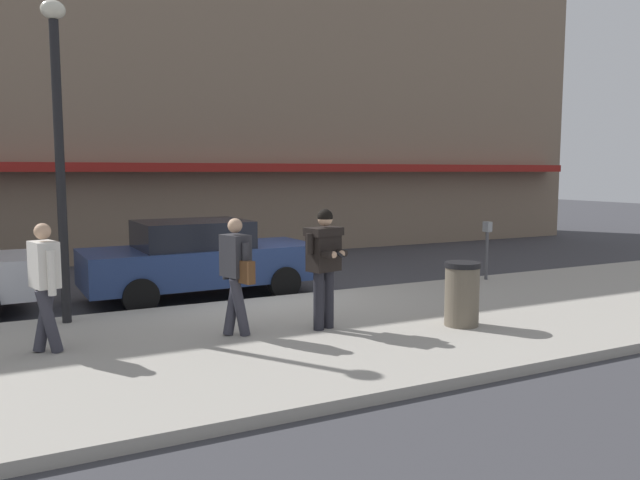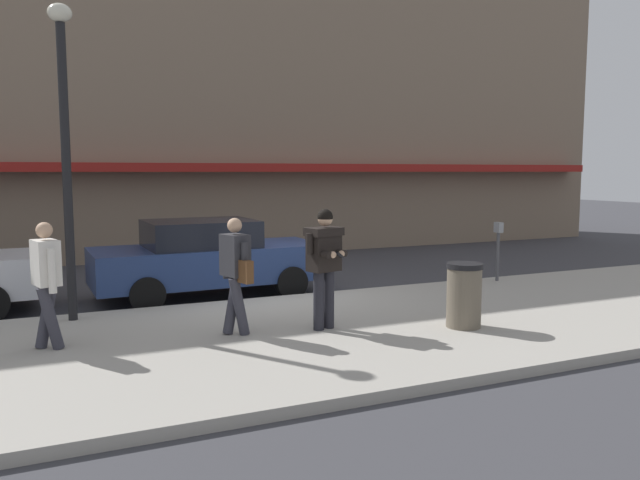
{
  "view_description": "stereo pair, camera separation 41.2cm",
  "coord_description": "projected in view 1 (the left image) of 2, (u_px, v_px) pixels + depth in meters",
  "views": [
    {
      "loc": [
        -4.25,
        -10.97,
        2.5
      ],
      "look_at": [
        -0.14,
        -2.85,
        1.49
      ],
      "focal_mm": 35.0,
      "sensor_mm": 36.0,
      "label": 1
    },
    {
      "loc": [
        -3.88,
        -11.15,
        2.5
      ],
      "look_at": [
        -0.14,
        -2.85,
        1.49
      ],
      "focal_mm": 35.0,
      "sensor_mm": 36.0,
      "label": 2
    }
  ],
  "objects": [
    {
      "name": "street_lamp_post",
      "position": [
        58.0,
        128.0,
        9.43
      ],
      "size": [
        0.36,
        0.36,
        4.88
      ],
      "color": "black",
      "rests_on": "sidewalk"
    },
    {
      "name": "man_texting_on_phone",
      "position": [
        324.0,
        256.0,
        9.24
      ],
      "size": [
        0.63,
        0.64,
        1.81
      ],
      "color": "#23232B",
      "rests_on": "sidewalk"
    },
    {
      "name": "parked_sedan_mid",
      "position": [
        200.0,
        258.0,
        12.25
      ],
      "size": [
        4.55,
        2.04,
        1.54
      ],
      "color": "navy",
      "rests_on": "ground"
    },
    {
      "name": "parking_meter",
      "position": [
        487.0,
        242.0,
        13.55
      ],
      "size": [
        0.12,
        0.18,
        1.27
      ],
      "color": "#4C4C51",
      "rests_on": "sidewalk"
    },
    {
      "name": "pedestrian_in_light_coat",
      "position": [
        45.0,
        279.0,
        8.05
      ],
      "size": [
        0.4,
        0.58,
        1.7
      ],
      "color": "#33333D",
      "rests_on": "sidewalk"
    },
    {
      "name": "trash_bin",
      "position": [
        462.0,
        294.0,
        9.52
      ],
      "size": [
        0.55,
        0.55,
        0.98
      ],
      "color": "#665B4C",
      "rests_on": "sidewalk"
    },
    {
      "name": "curb_paint_line",
      "position": [
        305.0,
        297.0,
        12.4
      ],
      "size": [
        28.0,
        0.12,
        0.01
      ],
      "primitive_type": "cube",
      "color": "silver",
      "rests_on": "ground"
    },
    {
      "name": "storefront_facade",
      "position": [
        188.0,
        79.0,
        19.3
      ],
      "size": [
        28.0,
        4.7,
        10.69
      ],
      "color": "#84705B",
      "rests_on": "ground"
    },
    {
      "name": "pedestrian_with_bag",
      "position": [
        236.0,
        269.0,
        8.87
      ],
      "size": [
        0.4,
        0.72,
        1.7
      ],
      "color": "#33333D",
      "rests_on": "sidewalk"
    },
    {
      "name": "sidewalk",
      "position": [
        384.0,
        326.0,
        9.82
      ],
      "size": [
        32.0,
        5.3,
        0.14
      ],
      "primitive_type": "cube",
      "color": "#A8A399",
      "rests_on": "ground"
    },
    {
      "name": "ground_plane",
      "position": [
        259.0,
        302.0,
        11.91
      ],
      "size": [
        80.0,
        80.0,
        0.0
      ],
      "primitive_type": "plane",
      "color": "#3D3D42"
    }
  ]
}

